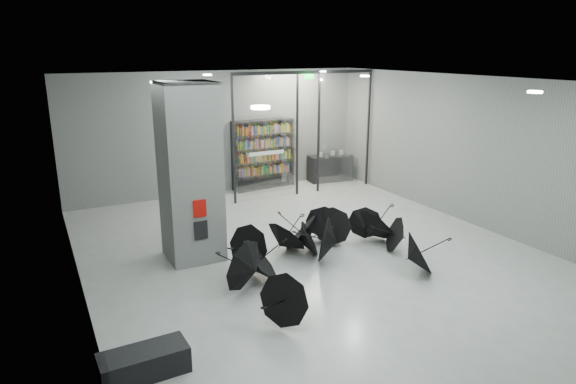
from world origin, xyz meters
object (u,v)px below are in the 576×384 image
column (190,173)px  bench (144,363)px  bookshelf (263,154)px  shop_counter (330,168)px  umbrella_cluster (319,249)px

column → bench: bearing=-116.5°
bench → bookshelf: bookshelf is taller
column → bench: 4.78m
bench → column: bearing=61.6°
column → bench: (-1.98, -3.97, -1.79)m
bench → shop_counter: shop_counter is taller
shop_counter → column: bearing=-138.3°
bench → umbrella_cluster: 4.97m
bench → shop_counter: (8.49, 8.49, 0.27)m
shop_counter → umbrella_cluster: 7.39m
bookshelf → umbrella_cluster: bookshelf is taller
column → bookshelf: (3.95, 4.75, -0.81)m
umbrella_cluster → bench: bearing=-151.8°
bench → bookshelf: 10.59m
bookshelf → shop_counter: size_ratio=1.51×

